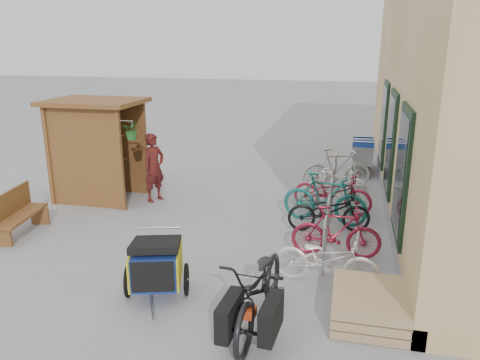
% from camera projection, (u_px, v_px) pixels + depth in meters
% --- Properties ---
extents(ground, '(80.00, 80.00, 0.00)m').
position_uv_depth(ground, '(194.00, 254.00, 8.43)').
color(ground, gray).
extents(kiosk, '(2.49, 1.65, 2.40)m').
position_uv_depth(kiosk, '(94.00, 136.00, 11.01)').
color(kiosk, brown).
rests_on(kiosk, ground).
extents(bike_rack, '(0.05, 5.35, 0.86)m').
position_uv_depth(bike_rack, '(331.00, 195.00, 10.01)').
color(bike_rack, '#A5A8AD').
rests_on(bike_rack, ground).
extents(pallet_stack, '(1.00, 1.20, 0.40)m').
position_uv_depth(pallet_stack, '(369.00, 305.00, 6.40)').
color(pallet_stack, tan).
rests_on(pallet_stack, ground).
extents(bench, '(0.64, 1.47, 0.90)m').
position_uv_depth(bench, '(17.00, 213.00, 9.17)').
color(bench, brown).
rests_on(bench, ground).
extents(shopping_carts, '(0.60, 1.66, 1.07)m').
position_uv_depth(shopping_carts, '(362.00, 151.00, 13.66)').
color(shopping_carts, silver).
rests_on(shopping_carts, ground).
extents(child_trailer, '(1.03, 1.61, 0.93)m').
position_uv_depth(child_trailer, '(156.00, 263.00, 6.96)').
color(child_trailer, navy).
rests_on(child_trailer, ground).
extents(cargo_bike, '(0.89, 2.17, 1.11)m').
position_uv_depth(cargo_bike, '(260.00, 290.00, 6.13)').
color(cargo_bike, black).
rests_on(cargo_bike, ground).
extents(person_kiosk, '(0.61, 0.71, 1.64)m').
position_uv_depth(person_kiosk, '(154.00, 168.00, 11.08)').
color(person_kiosk, maroon).
rests_on(person_kiosk, ground).
extents(bike_0, '(1.69, 0.75, 0.86)m').
position_uv_depth(bike_0, '(326.00, 259.00, 7.28)').
color(bike_0, white).
rests_on(bike_0, ground).
extents(bike_1, '(1.57, 0.46, 0.94)m').
position_uv_depth(bike_1, '(336.00, 232.00, 8.21)').
color(bike_1, maroon).
rests_on(bike_1, ground).
extents(bike_2, '(1.72, 0.84, 0.86)m').
position_uv_depth(bike_2, '(329.00, 211.00, 9.35)').
color(bike_2, black).
rests_on(bike_2, ground).
extents(bike_3, '(1.86, 0.85, 1.08)m').
position_uv_depth(bike_3, '(325.00, 198.00, 9.76)').
color(bike_3, '#1B6E69').
rests_on(bike_3, ground).
extents(bike_4, '(1.88, 1.01, 0.94)m').
position_uv_depth(bike_4, '(332.00, 192.00, 10.42)').
color(bike_4, maroon).
rests_on(bike_4, ground).
extents(bike_5, '(1.51, 0.45, 0.90)m').
position_uv_depth(bike_5, '(336.00, 188.00, 10.77)').
color(bike_5, white).
rests_on(bike_5, ground).
extents(bike_6, '(1.69, 1.02, 0.84)m').
position_uv_depth(bike_6, '(335.00, 180.00, 11.51)').
color(bike_6, white).
rests_on(bike_6, ground).
extents(bike_7, '(1.87, 1.07, 1.09)m').
position_uv_depth(bike_7, '(337.00, 169.00, 12.00)').
color(bike_7, '#B9BABE').
rests_on(bike_7, ground).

